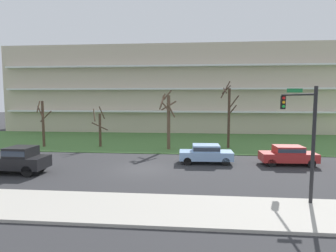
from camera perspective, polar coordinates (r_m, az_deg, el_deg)
ground at (r=22.55m, az=-5.19°, el=-8.46°), size 160.00×160.00×0.00m
sidewalk_curb_near at (r=15.09m, az=-10.97°, el=-15.49°), size 80.00×4.00×0.15m
grass_lawn_strip at (r=36.14m, az=-1.11°, el=-3.01°), size 80.00×16.00×0.08m
apartment_building at (r=49.78m, az=0.72°, el=7.12°), size 52.53×13.17×13.50m
tree_far_left at (r=34.60m, az=-23.42°, el=0.66°), size 1.37×1.27×5.10m
tree_left at (r=32.66m, az=-13.31°, el=-0.34°), size 1.94×1.45×4.54m
tree_center at (r=30.11m, az=0.00°, el=1.63°), size 1.74×1.69×6.27m
tree_right at (r=31.68m, az=11.90°, el=2.31°), size 1.98×1.67×7.26m
sedan_red_near_left at (r=25.58m, az=22.60°, el=-5.19°), size 4.47×1.97×1.57m
pickup_black_center_left at (r=23.93m, az=-28.23°, el=-5.80°), size 5.46×2.16×1.95m
sedan_blue_center_right at (r=24.45m, az=7.48°, el=-5.28°), size 4.46×1.96×1.57m
traffic_signal_mast at (r=17.91m, az=24.59°, el=0.93°), size 0.90×5.68×6.05m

